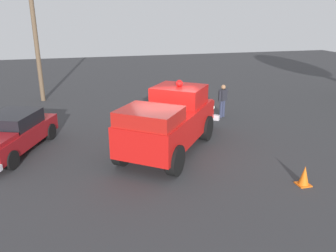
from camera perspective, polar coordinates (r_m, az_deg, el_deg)
ground_plane at (r=12.87m, az=0.42°, el=-4.75°), size 60.00×60.00×0.00m
vintage_fire_truck at (r=12.92m, az=0.40°, el=1.03°), size 6.05×5.33×2.59m
classic_hot_rod at (r=14.11m, az=-25.12°, el=-1.19°), size 4.74×3.34×1.46m
lawn_chair_by_car at (r=16.34m, az=-1.98°, el=2.62°), size 0.58×0.59×1.02m
spectator_standing at (r=17.30m, az=9.23°, el=4.59°), size 0.45×0.59×1.68m
utility_pole at (r=21.39m, az=-21.43°, el=13.69°), size 0.69×1.64×7.11m
traffic_cone at (r=11.37m, az=22.01°, el=-7.83°), size 0.40×0.40×0.64m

